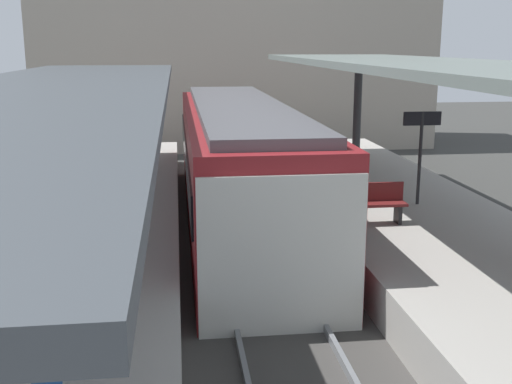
{
  "coord_description": "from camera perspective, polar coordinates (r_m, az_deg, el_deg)",
  "views": [
    {
      "loc": [
        -1.56,
        -10.63,
        4.73
      ],
      "look_at": [
        0.09,
        2.53,
        1.61
      ],
      "focal_mm": 44.11,
      "sensor_mm": 36.0,
      "label": 1
    }
  ],
  "objects": [
    {
      "name": "rail_near_side",
      "position": [
        11.56,
        -2.45,
        -9.46
      ],
      "size": [
        0.08,
        28.0,
        0.14
      ],
      "primitive_type": "cube",
      "color": "slate",
      "rests_on": "track_ballast"
    },
    {
      "name": "commuter_train",
      "position": [
        16.12,
        -1.47,
        2.5
      ],
      "size": [
        2.78,
        13.26,
        3.1
      ],
      "color": "maroon",
      "rests_on": "track_ballast"
    },
    {
      "name": "canopy_right",
      "position": [
        13.18,
        17.16,
        10.63
      ],
      "size": [
        4.18,
        21.0,
        3.38
      ],
      "color": "#333335",
      "rests_on": "platform_right"
    },
    {
      "name": "canopy_left",
      "position": [
        12.27,
        -17.87,
        8.81
      ],
      "size": [
        4.18,
        21.0,
        3.03
      ],
      "color": "#333335",
      "rests_on": "platform_left"
    },
    {
      "name": "platform_left",
      "position": [
        11.66,
        -17.91,
        -8.7
      ],
      "size": [
        4.4,
        28.0,
        1.0
      ],
      "primitive_type": "cube",
      "color": "#ADA8A0",
      "rests_on": "ground_plane"
    },
    {
      "name": "ground_plane",
      "position": [
        11.74,
        1.12,
        -10.51
      ],
      "size": [
        80.0,
        80.0,
        0.0
      ],
      "primitive_type": "plane",
      "color": "#383835"
    },
    {
      "name": "platform_bench",
      "position": [
        13.59,
        10.52,
        -0.88
      ],
      "size": [
        1.4,
        0.41,
        0.86
      ],
      "color": "black",
      "rests_on": "platform_right"
    },
    {
      "name": "track_ballast",
      "position": [
        11.7,
        1.13,
        -10.06
      ],
      "size": [
        3.2,
        28.0,
        0.2
      ],
      "primitive_type": "cube",
      "color": "#423F3D",
      "rests_on": "ground_plane"
    },
    {
      "name": "station_building_backdrop",
      "position": [
        30.77,
        -1.98,
        14.66
      ],
      "size": [
        18.0,
        6.0,
        11.0
      ],
      "primitive_type": "cube",
      "color": "#A89E8E",
      "rests_on": "ground_plane"
    },
    {
      "name": "platform_right",
      "position": [
        12.64,
        18.58,
        -7.03
      ],
      "size": [
        4.4,
        28.0,
        1.0
      ],
      "primitive_type": "cube",
      "color": "#ADA8A0",
      "rests_on": "ground_plane"
    },
    {
      "name": "rail_far_side",
      "position": [
        11.75,
        4.65,
        -9.1
      ],
      "size": [
        0.08,
        28.0,
        0.14
      ],
      "primitive_type": "cube",
      "color": "slate",
      "rests_on": "track_ballast"
    },
    {
      "name": "litter_bin",
      "position": [
        14.86,
        7.62,
        0.17
      ],
      "size": [
        0.44,
        0.44,
        0.8
      ],
      "primitive_type": "cylinder",
      "color": "#2D2D30",
      "rests_on": "platform_right"
    },
    {
      "name": "platform_sign",
      "position": [
        15.26,
        14.75,
        4.87
      ],
      "size": [
        0.9,
        0.08,
        2.21
      ],
      "color": "#262628",
      "rests_on": "platform_right"
    },
    {
      "name": "passenger_mid_platform",
      "position": [
        6.37,
        -18.59,
        -14.28
      ],
      "size": [
        0.36,
        0.36,
        1.66
      ],
      "color": "navy",
      "rests_on": "platform_left"
    }
  ]
}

